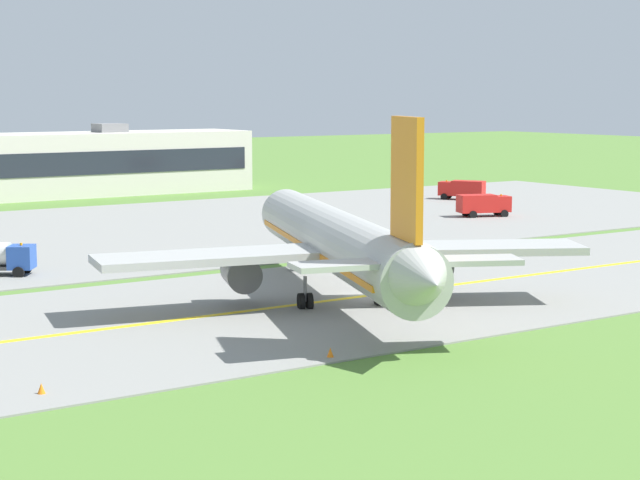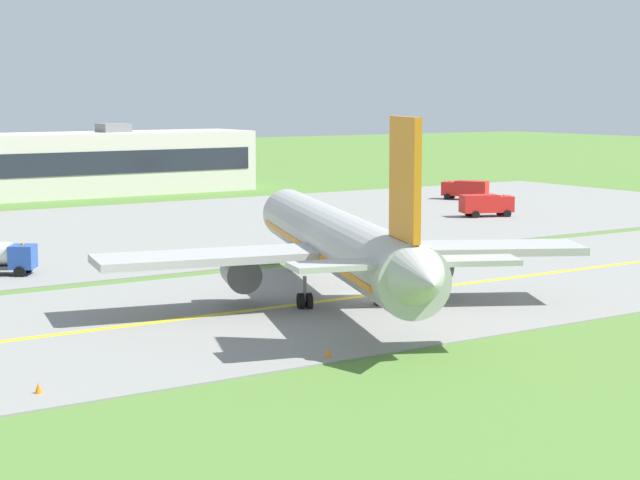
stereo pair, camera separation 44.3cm
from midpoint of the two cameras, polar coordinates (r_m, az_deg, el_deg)
The scene contains 10 objects.
ground_plane at distance 74.07m, azimuth 2.05°, elevation -3.08°, with size 500.00×500.00×0.00m, color #517A33.
taxiway_strip at distance 74.07m, azimuth 2.05°, elevation -3.04°, with size 240.00×28.00×0.10m, color gray.
apron_pad at distance 114.72m, azimuth -6.17°, elevation 0.74°, with size 140.00×52.00×0.10m, color gray.
taxiway_centreline at distance 74.06m, azimuth 2.05°, elevation -3.00°, with size 220.00×0.60×0.01m, color yellow.
airplane_lead at distance 71.35m, azimuth 0.80°, elevation -0.13°, with size 31.52×38.28×12.70m.
service_truck_fuel at distance 123.94m, azimuth 8.54°, elevation 1.90°, with size 6.34×3.91×2.60m.
service_truck_catering at distance 143.81m, azimuth 7.44°, elevation 2.71°, with size 4.97×6.16×2.60m.
terminal_building at distance 150.95m, azimuth -15.68°, elevation 3.79°, with size 65.55×11.95×9.85m.
traffic_cone_mid_edge at distance 51.98m, azimuth -14.76°, elevation -7.65°, with size 0.44×0.44×0.60m, color orange.
traffic_cone_far_edge at distance 57.12m, azimuth 0.32°, elevation -6.01°, with size 0.44×0.44×0.60m, color orange.
Camera 1 is at (-42.72, -58.93, 13.80)m, focal length 60.51 mm.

